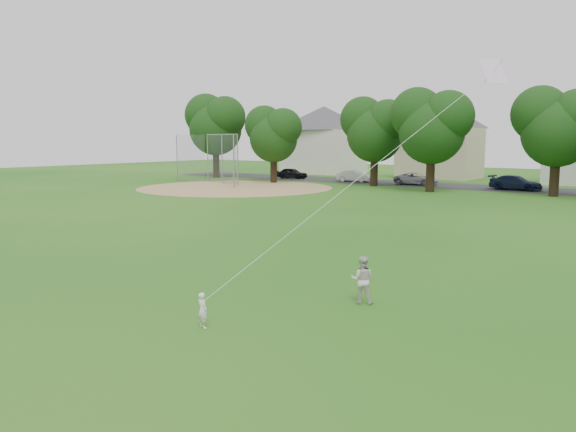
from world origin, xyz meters
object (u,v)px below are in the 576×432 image
Objects in this scene: kite at (373,167)px; toddler at (202,310)px; older_boy at (362,280)px; baseball_backstop at (217,159)px.

toddler is at bearing -107.85° from kite.
older_boy is 42.80m from baseball_backstop.
kite is 41.76m from baseball_backstop.
baseball_backstop is at bearing -65.80° from older_boy.
toddler is 0.66× the size of older_boy.
kite reaches higher than older_boy.
kite is at bearing -97.87° from toddler.
toddler is at bearing -46.55° from baseball_backstop.
older_boy is 3.24m from kite.
older_boy is 0.12× the size of baseball_backstop.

